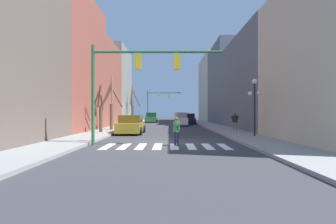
# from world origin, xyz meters

# --- Properties ---
(ground_plane) EXTENTS (240.00, 240.00, 0.00)m
(ground_plane) POSITION_xyz_m (0.00, 0.00, 0.00)
(ground_plane) COLOR #38383D
(sidewalk_left) EXTENTS (2.78, 90.00, 0.15)m
(sidewalk_left) POSITION_xyz_m (-5.73, 0.00, 0.07)
(sidewalk_left) COLOR gray
(sidewalk_left) RESTS_ON ground_plane
(sidewalk_right) EXTENTS (2.78, 90.00, 0.15)m
(sidewalk_right) POSITION_xyz_m (5.73, 0.00, 0.07)
(sidewalk_right) COLOR gray
(sidewalk_right) RESTS_ON ground_plane
(building_row_left) EXTENTS (6.00, 40.24, 12.71)m
(building_row_left) POSITION_xyz_m (-10.12, 14.01, 6.12)
(building_row_left) COLOR #66564C
(building_row_left) RESTS_ON ground_plane
(building_row_right) EXTENTS (6.00, 53.36, 13.36)m
(building_row_right) POSITION_xyz_m (10.12, 22.64, 5.84)
(building_row_right) COLOR #BCB299
(building_row_right) RESTS_ON ground_plane
(crosswalk_stripes) EXTENTS (6.75, 2.60, 0.01)m
(crosswalk_stripes) POSITION_xyz_m (0.00, -1.68, 0.00)
(crosswalk_stripes) COLOR white
(crosswalk_stripes) RESTS_ON ground_plane
(traffic_signal_near) EXTENTS (7.32, 0.28, 5.62)m
(traffic_signal_near) POSITION_xyz_m (-1.86, -1.19, 4.12)
(traffic_signal_near) COLOR #236038
(traffic_signal_near) RESTS_ON ground_plane
(traffic_signal_far) EXTENTS (6.52, 0.28, 6.03)m
(traffic_signal_far) POSITION_xyz_m (-2.20, 34.88, 4.37)
(traffic_signal_far) COLOR #236038
(traffic_signal_far) RESTS_ON ground_plane
(street_lamp_right_corner) EXTENTS (0.95, 0.36, 4.07)m
(street_lamp_right_corner) POSITION_xyz_m (6.22, 2.81, 3.04)
(street_lamp_right_corner) COLOR black
(street_lamp_right_corner) RESTS_ON sidewalk_right
(car_driving_away_lane) EXTENTS (2.02, 4.52, 1.82)m
(car_driving_away_lane) POSITION_xyz_m (1.68, 20.12, 0.84)
(car_driving_away_lane) COLOR white
(car_driving_away_lane) RESTS_ON ground_plane
(car_parked_left_near) EXTENTS (2.17, 4.70, 1.60)m
(car_parked_left_near) POSITION_xyz_m (-3.13, 6.66, 0.75)
(car_parked_left_near) COLOR #A38423
(car_parked_left_near) RESTS_ON ground_plane
(car_driving_toward_lane) EXTENTS (2.12, 4.59, 1.67)m
(car_driving_toward_lane) POSITION_xyz_m (3.15, 25.51, 0.78)
(car_driving_toward_lane) COLOR black
(car_driving_toward_lane) RESTS_ON ground_plane
(car_parked_right_near) EXTENTS (2.17, 4.60, 1.79)m
(car_parked_right_near) POSITION_xyz_m (-3.13, 31.65, 0.83)
(car_parked_right_near) COLOR #236B38
(car_parked_right_near) RESTS_ON ground_plane
(car_parked_right_far) EXTENTS (2.10, 4.46, 1.54)m
(car_parked_right_far) POSITION_xyz_m (3.17, 34.54, 0.73)
(car_parked_right_far) COLOR black
(car_parked_right_far) RESTS_ON ground_plane
(pedestrian_near_right_corner) EXTENTS (0.63, 0.48, 1.66)m
(pedestrian_near_right_corner) POSITION_xyz_m (6.13, 8.07, 1.13)
(pedestrian_near_right_corner) COLOR #7A705B
(pedestrian_near_right_corner) RESTS_ON sidewalk_right
(pedestrian_crossing_street) EXTENTS (0.42, 0.63, 1.59)m
(pedestrian_crossing_street) POSITION_xyz_m (0.57, -1.40, 0.94)
(pedestrian_crossing_street) COLOR #282D47
(pedestrian_crossing_street) RESTS_ON ground_plane
(street_tree_left_near) EXTENTS (1.87, 2.77, 6.13)m
(street_tree_left_near) POSITION_xyz_m (-6.12, 28.68, 2.99)
(street_tree_left_near) COLOR brown
(street_tree_left_near) RESTS_ON sidewalk_left
(street_tree_left_mid) EXTENTS (0.86, 1.40, 4.09)m
(street_tree_left_mid) POSITION_xyz_m (-5.79, 6.67, 1.96)
(street_tree_left_mid) COLOR brown
(street_tree_left_mid) RESTS_ON sidewalk_left
(street_tree_right_far) EXTENTS (2.15, 2.08, 5.26)m
(street_tree_right_far) POSITION_xyz_m (-5.54, 9.71, 2.37)
(street_tree_right_far) COLOR brown
(street_tree_right_far) RESTS_ON sidewalk_left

